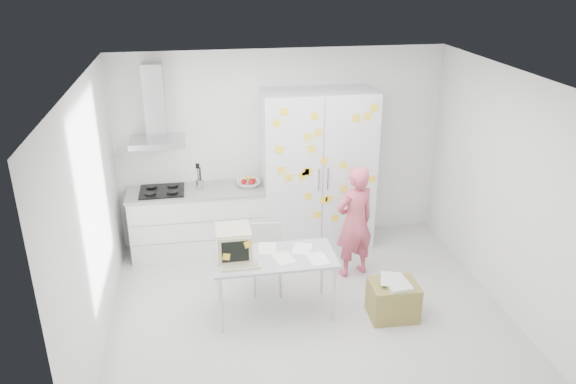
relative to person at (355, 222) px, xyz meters
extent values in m
cube|color=silver|center=(-0.73, -0.75, -0.75)|extent=(4.50, 4.00, 0.02)
cube|color=white|center=(-0.73, 1.25, 0.61)|extent=(4.50, 0.02, 2.70)
cube|color=white|center=(-2.98, -0.75, 0.61)|extent=(0.02, 4.00, 2.70)
cube|color=white|center=(1.52, -0.75, 0.61)|extent=(0.02, 4.00, 2.70)
cube|color=white|center=(-0.73, -0.75, 1.96)|extent=(4.50, 4.00, 0.02)
cube|color=white|center=(-1.93, 0.95, -0.30)|extent=(1.80, 0.60, 0.88)
cube|color=gray|center=(-1.93, 0.65, -0.16)|extent=(1.76, 0.01, 0.01)
cube|color=gray|center=(-1.93, 0.65, -0.44)|extent=(1.76, 0.01, 0.01)
cube|color=#9E9E99|center=(-1.93, 0.95, 0.16)|extent=(1.84, 0.63, 0.04)
cube|color=black|center=(-2.38, 0.95, 0.19)|extent=(0.58, 0.50, 0.03)
cylinder|color=black|center=(-2.52, 0.83, 0.22)|extent=(0.14, 0.14, 0.02)
cylinder|color=black|center=(-2.24, 0.83, 0.22)|extent=(0.14, 0.14, 0.02)
cylinder|color=black|center=(-2.52, 1.07, 0.22)|extent=(0.14, 0.14, 0.02)
cylinder|color=black|center=(-2.24, 1.07, 0.22)|extent=(0.14, 0.14, 0.02)
cylinder|color=silver|center=(-1.88, 0.95, 0.25)|extent=(0.10, 0.10, 0.14)
cylinder|color=black|center=(-1.89, 0.96, 0.35)|extent=(0.01, 0.01, 0.30)
cylinder|color=black|center=(-1.86, 0.94, 0.35)|extent=(0.01, 0.01, 0.30)
cylinder|color=black|center=(-1.87, 0.97, 0.35)|extent=(0.01, 0.01, 0.30)
cube|color=black|center=(-1.89, 0.96, 0.51)|extent=(0.05, 0.01, 0.07)
imported|color=white|center=(-1.23, 0.95, 0.22)|extent=(0.31, 0.31, 0.08)
sphere|color=#B2140F|center=(-1.29, 0.97, 0.25)|extent=(0.08, 0.08, 0.08)
sphere|color=#B2140F|center=(-1.20, 0.90, 0.25)|extent=(0.08, 0.08, 0.08)
sphere|color=#B2140F|center=(-1.16, 0.99, 0.25)|extent=(0.08, 0.08, 0.08)
cylinder|color=yellow|center=(-1.25, 0.97, 0.29)|extent=(0.09, 0.17, 0.10)
cylinder|color=yellow|center=(-1.22, 0.97, 0.29)|extent=(0.04, 0.17, 0.10)
cylinder|color=yellow|center=(-1.20, 0.97, 0.29)|extent=(0.08, 0.17, 0.10)
cube|color=silver|center=(-2.38, 1.00, 0.86)|extent=(0.70, 0.48, 0.07)
cube|color=silver|center=(-2.38, 1.12, 1.36)|extent=(0.26, 0.24, 0.95)
cube|color=silver|center=(-0.28, 0.93, 0.36)|extent=(1.50, 0.65, 2.20)
cube|color=slate|center=(-0.28, 0.60, 0.36)|extent=(0.01, 0.01, 2.16)
cube|color=silver|center=(-0.34, 0.59, 0.36)|extent=(0.02, 0.02, 0.30)
cube|color=silver|center=(-0.22, 0.59, 0.36)|extent=(0.02, 0.02, 0.30)
cube|color=yellow|center=(0.14, 0.59, 1.17)|extent=(0.10, 0.00, 0.10)
cube|color=yellow|center=(0.28, 0.59, 1.19)|extent=(0.12, 0.00, 0.12)
cube|color=yellow|center=(0.39, 0.59, 0.32)|extent=(0.12, 0.00, 0.12)
cube|color=yellow|center=(-0.51, 0.59, 0.48)|extent=(0.10, 0.00, 0.10)
cube|color=yellow|center=(-0.27, 0.59, 0.62)|extent=(0.12, 0.00, 0.12)
cube|color=yellow|center=(0.10, 0.59, 0.12)|extent=(0.12, 0.00, 0.12)
cube|color=yellow|center=(-0.47, 0.59, 0.13)|extent=(0.10, 0.00, 0.10)
cube|color=yellow|center=(-0.41, 0.59, 1.21)|extent=(0.12, 0.00, 0.12)
cube|color=yellow|center=(-0.18, 0.59, 0.07)|extent=(0.12, 0.00, 0.12)
cube|color=yellow|center=(0.13, 0.59, 0.46)|extent=(0.12, 0.00, 0.12)
cube|color=yellow|center=(0.01, 0.59, 0.20)|extent=(0.10, 0.00, 0.10)
cube|color=yellow|center=(-0.49, 0.59, 0.95)|extent=(0.12, 0.00, 0.12)
cube|color=yellow|center=(-0.74, 0.59, 0.41)|extent=(0.10, 0.00, 0.10)
cube|color=yellow|center=(-0.83, 0.59, 0.52)|extent=(0.10, 0.00, 0.10)
cube|color=yellow|center=(-0.89, 0.59, 1.15)|extent=(0.11, 0.00, 0.11)
cube|color=yellow|center=(-0.35, 0.59, -0.15)|extent=(0.10, 0.00, 0.10)
cube|color=yellow|center=(-0.48, 0.59, 0.48)|extent=(0.11, 0.00, 0.11)
cube|color=yellow|center=(0.26, 0.59, -0.14)|extent=(0.11, 0.00, 0.11)
cube|color=yellow|center=(0.37, 0.59, 1.29)|extent=(0.10, 0.00, 0.10)
cube|color=yellow|center=(-0.44, 0.59, 0.79)|extent=(0.10, 0.00, 0.10)
cube|color=yellow|center=(-0.56, 0.59, 0.43)|extent=(0.11, 0.00, 0.11)
cube|color=yellow|center=(-0.10, 0.59, -0.22)|extent=(0.10, 0.00, 0.10)
cube|color=yellow|center=(-0.79, 0.59, 1.29)|extent=(0.10, 0.00, 0.10)
cube|color=yellow|center=(-0.86, 0.59, 0.80)|extent=(0.12, 0.00, 0.12)
cube|color=yellow|center=(0.03, 0.59, 0.03)|extent=(0.11, 0.00, 0.11)
cube|color=yellow|center=(-0.35, 0.59, 1.00)|extent=(0.11, 0.00, 0.11)
cube|color=yellow|center=(-0.01, 0.59, 0.55)|extent=(0.11, 0.00, 0.11)
cube|color=yellow|center=(-0.26, 0.59, 0.06)|extent=(0.11, 0.00, 0.11)
imported|color=#CA4E63|center=(0.00, 0.00, 0.00)|extent=(0.62, 0.50, 1.47)
cube|color=#B0B6BB|center=(-1.12, -0.68, -0.02)|extent=(1.36, 0.69, 0.03)
cylinder|color=silver|center=(-1.73, -0.97, -0.39)|extent=(0.04, 0.04, 0.70)
cylinder|color=silver|center=(-0.49, -0.96, -0.39)|extent=(0.04, 0.04, 0.70)
cylinder|color=silver|center=(-1.74, -0.41, -0.39)|extent=(0.04, 0.04, 0.70)
cylinder|color=silver|center=(-0.50, -0.40, -0.39)|extent=(0.04, 0.04, 0.70)
cube|color=beige|center=(-1.55, -0.61, 0.17)|extent=(0.37, 0.39, 0.35)
cube|color=beige|center=(-1.55, -0.81, 0.17)|extent=(0.35, 0.02, 0.31)
cube|color=black|center=(-1.55, -0.82, 0.17)|extent=(0.29, 0.01, 0.24)
cube|color=yellow|center=(-1.65, -0.83, 0.12)|extent=(0.09, 0.00, 0.09)
cube|color=yellow|center=(-1.42, -0.83, 0.25)|extent=(0.09, 0.00, 0.09)
cube|color=beige|center=(-1.50, -0.86, 0.01)|extent=(0.43, 0.15, 0.02)
cube|color=gray|center=(-1.50, -0.86, 0.02)|extent=(0.39, 0.11, 0.01)
cube|color=white|center=(-1.02, -0.73, 0.00)|extent=(0.27, 0.33, 0.00)
cube|color=white|center=(-0.78, -0.57, 0.00)|extent=(0.29, 0.34, 0.00)
cube|color=white|center=(-0.65, -0.83, 0.00)|extent=(0.23, 0.31, 0.00)
cube|color=white|center=(-1.17, -0.49, 0.00)|extent=(0.24, 0.31, 0.00)
cube|color=silver|center=(-1.14, -0.23, -0.33)|extent=(0.42, 0.42, 0.04)
cube|color=silver|center=(-1.12, -0.06, -0.10)|extent=(0.36, 0.07, 0.42)
cylinder|color=silver|center=(-1.31, -0.36, -0.54)|extent=(0.03, 0.03, 0.39)
cylinder|color=silver|center=(-1.00, -0.40, -0.54)|extent=(0.03, 0.03, 0.39)
cylinder|color=silver|center=(-1.28, -0.06, -0.54)|extent=(0.03, 0.03, 0.39)
cylinder|color=silver|center=(-0.97, -0.09, -0.54)|extent=(0.03, 0.03, 0.39)
cube|color=olive|center=(0.20, -0.98, -0.52)|extent=(0.54, 0.44, 0.42)
cube|color=silver|center=(0.22, -1.00, -0.29)|extent=(0.28, 0.36, 0.04)
cube|color=silver|center=(0.17, -0.94, -0.27)|extent=(0.31, 0.37, 0.00)
camera|label=1|loc=(-1.87, -6.08, 3.07)|focal=35.00mm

